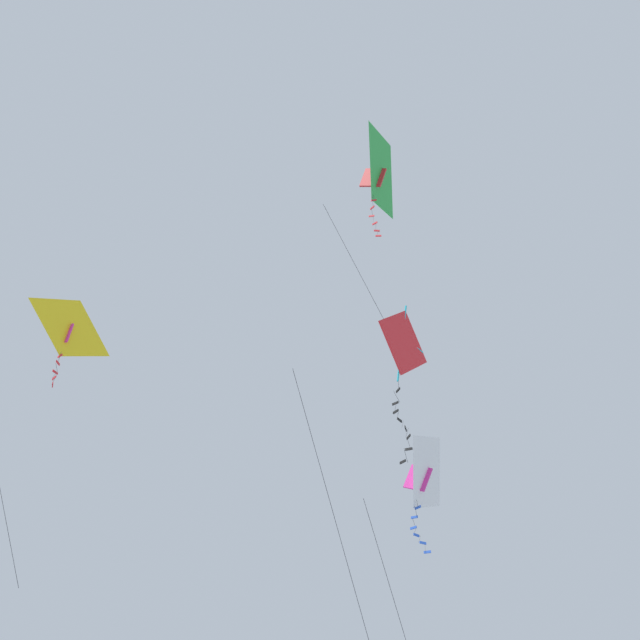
# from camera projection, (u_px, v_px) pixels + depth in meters

# --- Properties ---
(kite_delta_low_drifter) EXTENTS (2.55, 2.82, 6.37)m
(kite_delta_low_drifter) POSITION_uv_depth(u_px,v_px,m) (379.00, 173.00, 29.47)
(kite_delta_low_drifter) COLOR green
(kite_delta_near_right) EXTENTS (2.00, 2.38, 6.00)m
(kite_delta_near_right) POSITION_uv_depth(u_px,v_px,m) (425.00, 474.00, 23.58)
(kite_delta_near_right) COLOR white
(kite_delta_far_centre) EXTENTS (1.98, 3.21, 6.83)m
(kite_delta_far_centre) POSITION_uv_depth(u_px,v_px,m) (68.00, 330.00, 24.91)
(kite_delta_far_centre) COLOR yellow
(kite_diamond_upper_right) EXTENTS (2.31, 3.66, 9.14)m
(kite_diamond_upper_right) POSITION_uv_depth(u_px,v_px,m) (402.00, 345.00, 23.47)
(kite_diamond_upper_right) COLOR red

